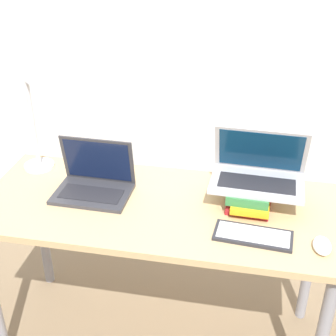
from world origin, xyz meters
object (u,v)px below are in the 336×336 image
laptop_on_books (258,172)px  mouse (322,246)px  wireless_keyboard (253,235)px  desk_lamp (37,78)px  laptop_left (94,182)px  book_stack (250,194)px

laptop_on_books → mouse: 0.39m
wireless_keyboard → desk_lamp: size_ratio=0.50×
laptop_left → wireless_keyboard: laptop_left is taller
desk_lamp → mouse: bearing=-15.9°
desk_lamp → laptop_on_books: bearing=-3.6°
book_stack → desk_lamp: 1.02m
laptop_on_books → mouse: bearing=-48.6°
book_stack → mouse: 0.37m
book_stack → mouse: bearing=-42.7°
laptop_left → mouse: bearing=-12.9°
book_stack → laptop_left: bearing=-176.9°
wireless_keyboard → laptop_left: bearing=164.5°
laptop_left → mouse: 0.96m
laptop_left → mouse: size_ratio=2.96×
wireless_keyboard → mouse: mouse is taller
laptop_left → desk_lamp: size_ratio=0.54×
laptop_left → book_stack: bearing=3.1°
book_stack → laptop_on_books: 0.10m
laptop_on_books → mouse: (0.25, -0.28, -0.12)m
laptop_left → book_stack: size_ratio=1.19×
desk_lamp → book_stack: bearing=-5.6°
book_stack → desk_lamp: size_ratio=0.45×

